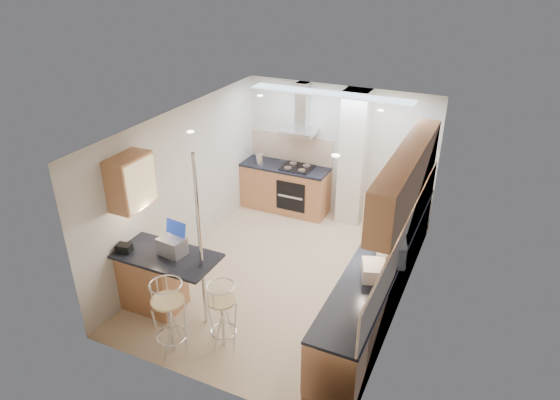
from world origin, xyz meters
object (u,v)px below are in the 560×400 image
at_px(bar_stool_end, 223,315).
at_px(bread_bin, 374,271).
at_px(laptop, 172,246).
at_px(bar_stool_near, 170,318).
at_px(microwave, 391,248).

relative_size(bar_stool_end, bread_bin, 2.55).
distance_m(laptop, bar_stool_near, 0.98).
distance_m(bar_stool_end, bread_bin, 1.99).
xyz_separation_m(microwave, bar_stool_near, (-2.27, -1.87, -0.55)).
bearing_deg(microwave, bar_stool_near, 114.66).
xyz_separation_m(microwave, bar_stool_end, (-1.73, -1.49, -0.61)).
distance_m(microwave, bar_stool_near, 2.99).
bearing_deg(bar_stool_near, microwave, 57.07).
distance_m(bar_stool_near, bar_stool_end, 0.65).
bearing_deg(bread_bin, microwave, 60.84).
relative_size(laptop, bar_stool_near, 0.33).
bearing_deg(laptop, bar_stool_near, -52.74).
xyz_separation_m(laptop, bar_stool_near, (0.42, -0.71, -0.53)).
xyz_separation_m(bar_stool_near, bar_stool_end, (0.53, 0.38, -0.06)).
distance_m(microwave, laptop, 2.92).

